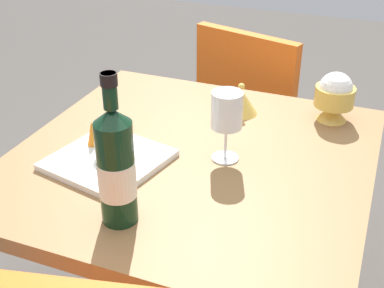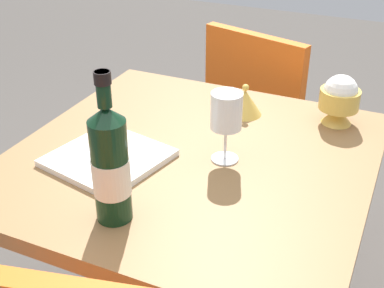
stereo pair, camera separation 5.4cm
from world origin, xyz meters
name	(u,v)px [view 1 (the left image)]	position (x,y,z in m)	size (l,w,h in m)	color
dining_table	(192,183)	(0.00, 0.00, 0.64)	(0.88, 0.88, 0.72)	olive
chair_near_window	(254,110)	(-0.02, 0.69, 0.53)	(0.50, 0.50, 0.85)	orange
wine_bottle	(116,167)	(-0.04, -0.30, 0.85)	(0.08, 0.08, 0.32)	black
wine_glass	(227,112)	(0.08, 0.01, 0.85)	(0.08, 0.08, 0.18)	white
rice_bowl	(335,96)	(0.30, 0.33, 0.80)	(0.11, 0.11, 0.14)	gold
rice_bowl_lid	(241,101)	(0.04, 0.27, 0.76)	(0.10, 0.10, 0.09)	gold
serving_plate	(108,160)	(-0.18, -0.11, 0.73)	(0.30, 0.30, 0.02)	white
broccoli_floret	(109,135)	(-0.18, -0.09, 0.79)	(0.07, 0.07, 0.09)	#729E4C
carrot_garnish_left	(92,133)	(-0.24, -0.07, 0.77)	(0.03, 0.03, 0.06)	orange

